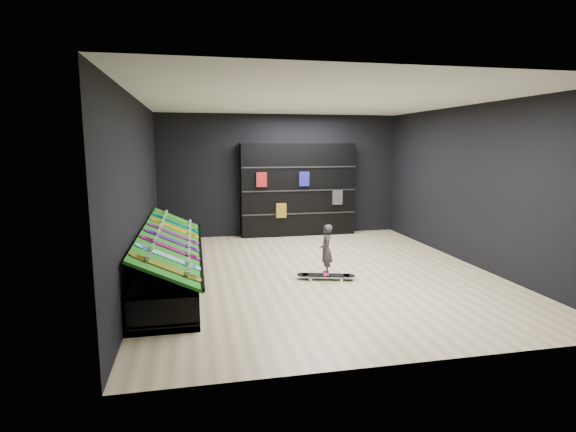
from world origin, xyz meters
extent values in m
cube|color=beige|center=(0.00, 0.00, 0.00)|extent=(6.00, 7.00, 0.01)
cube|color=white|center=(0.00, 0.00, 3.00)|extent=(6.00, 7.00, 0.01)
cube|color=black|center=(0.00, 3.50, 1.50)|extent=(6.00, 0.02, 3.00)
cube|color=black|center=(0.00, -3.50, 1.50)|extent=(6.00, 0.02, 3.00)
cube|color=black|center=(-3.00, 0.00, 1.50)|extent=(0.02, 7.00, 3.00)
cube|color=black|center=(3.00, 0.00, 1.50)|extent=(0.02, 7.00, 3.00)
cube|color=#115A0E|center=(-2.50, 0.00, 0.71)|extent=(0.92, 4.50, 0.46)
cube|color=black|center=(0.41, 3.32, 1.14)|extent=(2.86, 0.33, 2.29)
imported|color=black|center=(0.01, -0.49, 0.35)|extent=(0.17, 0.22, 0.52)
camera|label=1|loc=(-2.11, -7.53, 2.26)|focal=28.00mm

